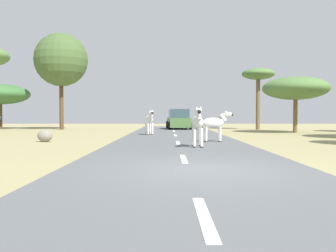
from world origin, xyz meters
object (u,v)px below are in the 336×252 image
at_px(zebra_1, 151,120).
at_px(tree_6, 259,76).
at_px(car_0, 180,120).
at_px(tree_3, 297,88).
at_px(zebra_2, 216,123).
at_px(zebra_0, 199,123).
at_px(rock_0, 46,136).
at_px(tree_1, 2,94).
at_px(tree_2, 62,60).

distance_m(zebra_1, tree_6, 13.58).
height_order(car_0, tree_3, tree_3).
distance_m(zebra_1, zebra_2, 6.88).
bearing_deg(zebra_0, tree_6, -109.69).
bearing_deg(rock_0, car_0, 65.02).
bearing_deg(tree_1, car_0, -4.21).
distance_m(zebra_0, tree_1, 25.61).
xyz_separation_m(tree_1, tree_2, (5.91, -1.18, 2.93)).
bearing_deg(zebra_0, rock_0, -25.75).
relative_size(zebra_0, tree_6, 0.31).
bearing_deg(rock_0, zebra_0, -26.38).
distance_m(tree_3, tree_6, 6.05).
height_order(zebra_1, zebra_2, zebra_1).
bearing_deg(car_0, zebra_0, -92.99).
height_order(zebra_2, tree_1, tree_1).
bearing_deg(tree_6, tree_1, 176.78).
distance_m(zebra_0, tree_3, 15.04).
bearing_deg(zebra_2, car_0, 179.80).
relative_size(zebra_0, rock_0, 2.33).
bearing_deg(tree_2, rock_0, -76.95).
bearing_deg(tree_2, car_0, -0.05).
relative_size(tree_1, tree_3, 1.10).
distance_m(car_0, tree_2, 11.58).
xyz_separation_m(zebra_0, tree_3, (8.07, 12.50, 2.22)).
height_order(tree_3, tree_6, tree_6).
relative_size(zebra_1, tree_3, 0.34).
xyz_separation_m(zebra_1, rock_0, (-4.80, -5.26, -0.70)).
distance_m(zebra_0, rock_0, 7.96).
bearing_deg(tree_6, rock_0, -133.32).
bearing_deg(tree_3, tree_6, 103.11).
relative_size(tree_3, tree_6, 0.88).
height_order(zebra_0, tree_3, tree_3).
bearing_deg(tree_2, zebra_2, -53.45).
xyz_separation_m(tree_6, rock_0, (-13.85, -14.68, -4.42)).
distance_m(zebra_1, tree_1, 17.87).
bearing_deg(tree_3, zebra_1, -160.33).
bearing_deg(tree_1, rock_0, -59.71).
bearing_deg(tree_1, tree_3, -15.96).
bearing_deg(zebra_1, tree_3, -174.57).
xyz_separation_m(zebra_1, car_0, (2.09, 9.53, -0.14)).
bearing_deg(tree_6, tree_3, -76.89).
relative_size(zebra_1, tree_2, 0.19).
height_order(tree_2, rock_0, tree_2).
bearing_deg(tree_1, tree_6, -3.22).
xyz_separation_m(zebra_0, tree_1, (-16.44, 19.51, 2.18)).
bearing_deg(zebra_2, tree_1, -138.52).
distance_m(zebra_2, tree_6, 16.91).
bearing_deg(tree_3, tree_2, 162.61).
bearing_deg(zebra_0, tree_3, -122.23).
height_order(zebra_1, tree_6, tree_6).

